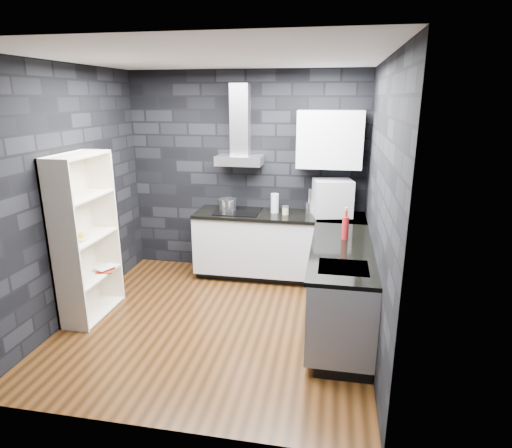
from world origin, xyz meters
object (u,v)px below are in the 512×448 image
(utensil_crock, at_px, (310,208))
(fruit_bowl, at_px, (80,237))
(pot, at_px, (228,205))
(storage_jar, at_px, (285,211))
(appliance_garage, at_px, (332,198))
(red_bottle, at_px, (345,228))
(bookshelf, at_px, (86,238))
(glass_vase, at_px, (275,203))

(utensil_crock, relative_size, fruit_bowl, 0.67)
(pot, xyz_separation_m, storage_jar, (0.78, -0.06, -0.03))
(storage_jar, xyz_separation_m, appliance_garage, (0.59, 0.07, 0.18))
(storage_jar, xyz_separation_m, red_bottle, (0.74, -0.87, 0.07))
(red_bottle, distance_m, bookshelf, 2.78)
(pot, relative_size, glass_vase, 0.90)
(pot, distance_m, red_bottle, 1.78)
(pot, distance_m, appliance_garage, 1.37)
(storage_jar, relative_size, red_bottle, 0.40)
(glass_vase, relative_size, utensil_crock, 1.78)
(pot, xyz_separation_m, utensil_crock, (1.08, 0.07, -0.01))
(bookshelf, bearing_deg, fruit_bowl, -78.68)
(storage_jar, distance_m, red_bottle, 1.15)
(appliance_garage, xyz_separation_m, fruit_bowl, (-2.59, -1.51, -0.19))
(storage_jar, distance_m, appliance_garage, 0.62)
(glass_vase, distance_m, fruit_bowl, 2.39)
(appliance_garage, relative_size, fruit_bowl, 2.22)
(pot, bearing_deg, utensil_crock, 3.73)
(glass_vase, distance_m, utensil_crock, 0.46)
(bookshelf, bearing_deg, utensil_crock, 43.82)
(storage_jar, bearing_deg, glass_vase, 153.54)
(glass_vase, height_order, fruit_bowl, glass_vase)
(glass_vase, bearing_deg, pot, -178.69)
(pot, distance_m, fruit_bowl, 1.94)
(utensil_crock, distance_m, appliance_garage, 0.33)
(storage_jar, bearing_deg, pot, 175.63)
(storage_jar, height_order, fruit_bowl, storage_jar)
(red_bottle, height_order, bookshelf, bookshelf)
(pot, height_order, utensil_crock, pot)
(storage_jar, distance_m, utensil_crock, 0.33)
(glass_vase, xyz_separation_m, utensil_crock, (0.45, 0.06, -0.06))
(pot, xyz_separation_m, fruit_bowl, (-1.22, -1.50, -0.04))
(glass_vase, xyz_separation_m, storage_jar, (0.15, -0.07, -0.08))
(pot, distance_m, bookshelf, 1.86)
(appliance_garage, bearing_deg, pot, 168.42)
(appliance_garage, xyz_separation_m, bookshelf, (-2.59, -1.40, -0.22))
(pot, distance_m, utensil_crock, 1.08)
(utensil_crock, bearing_deg, red_bottle, -66.44)
(pot, relative_size, utensil_crock, 1.60)
(storage_jar, bearing_deg, appliance_garage, 6.50)
(glass_vase, bearing_deg, utensil_crock, 7.09)
(bookshelf, bearing_deg, red_bottle, 20.90)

